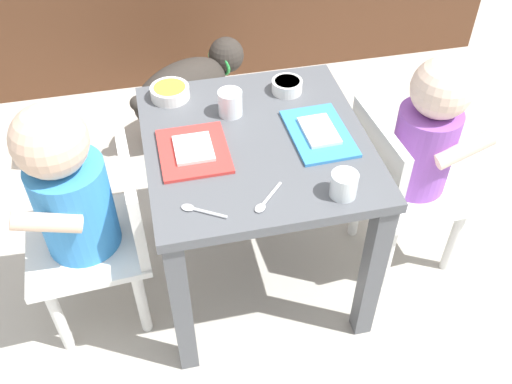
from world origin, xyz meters
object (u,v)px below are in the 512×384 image
dog (188,87)px  water_cup_left (344,186)px  veggie_bowl_far (287,86)px  veggie_bowl_near (170,92)px  seated_child_left (76,197)px  food_tray_left (194,150)px  spoon_by_right_tray (199,210)px  seated_child_right (420,145)px  dining_table (256,170)px  spoon_by_left_tray (266,200)px  food_tray_right (319,133)px  water_cup_right (230,104)px

dog → water_cup_left: water_cup_left is taller
veggie_bowl_far → veggie_bowl_near: 0.29m
seated_child_left → water_cup_left: (0.55, -0.19, 0.09)m
food_tray_left → spoon_by_right_tray: size_ratio=1.98×
seated_child_right → veggie_bowl_far: seated_child_right is taller
dining_table → veggie_bowl_far: bearing=55.4°
seated_child_left → food_tray_left: bearing=2.8°
seated_child_left → spoon_by_left_tray: (0.39, -0.17, 0.07)m
seated_child_right → water_cup_left: seated_child_right is taller
seated_child_right → spoon_by_right_tray: (-0.58, -0.18, 0.08)m
food_tray_right → water_cup_right: (-0.18, 0.13, 0.02)m
water_cup_left → spoon_by_right_tray: size_ratio=0.62×
seated_child_left → spoon_by_right_tray: (0.26, -0.17, 0.07)m
seated_child_left → water_cup_left: 0.59m
food_tray_left → veggie_bowl_far: 0.32m
food_tray_right → dining_table: bearing=174.3°
dining_table → dog: bearing=97.6°
dog → spoon_by_left_tray: (0.07, -0.87, 0.28)m
seated_child_left → water_cup_left: seated_child_left is taller
seated_child_right → spoon_by_left_tray: 0.49m
food_tray_right → spoon_by_left_tray: 0.25m
food_tray_left → food_tray_right: 0.29m
water_cup_right → veggie_bowl_far: 0.17m
food_tray_left → veggie_bowl_near: (-0.03, 0.23, 0.01)m
dog → spoon_by_right_tray: spoon_by_right_tray is taller
veggie_bowl_near → water_cup_right: bearing=-36.7°
seated_child_right → food_tray_right: size_ratio=3.07×
food_tray_right → veggie_bowl_far: 0.19m
water_cup_right → dining_table: bearing=-70.9°
food_tray_right → spoon_by_left_tray: (-0.17, -0.19, -0.00)m
seated_child_left → food_tray_left: size_ratio=3.62×
water_cup_left → spoon_by_left_tray: 0.16m
food_tray_left → spoon_by_left_tray: food_tray_left is taller
seated_child_left → food_tray_left: seated_child_left is taller
spoon_by_left_tray → dining_table: bearing=83.2°
food_tray_left → veggie_bowl_near: 0.23m
water_cup_left → veggie_bowl_far: bearing=92.4°
seated_child_left → water_cup_left: size_ratio=11.60×
water_cup_left → veggie_bowl_near: 0.53m
food_tray_left → water_cup_right: 0.17m
seated_child_left → dog: (0.33, 0.70, -0.21)m
food_tray_left → dining_table: bearing=5.7°
dining_table → food_tray_left: size_ratio=3.02×
water_cup_right → spoon_by_left_tray: size_ratio=0.76×
dining_table → dog: 0.70m
food_tray_left → spoon_by_left_tray: bearing=-56.9°
water_cup_right → spoon_by_right_tray: 0.33m
water_cup_left → spoon_by_right_tray: 0.30m
seated_child_left → food_tray_right: size_ratio=3.15×
veggie_bowl_near → spoon_by_left_tray: size_ratio=1.19×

